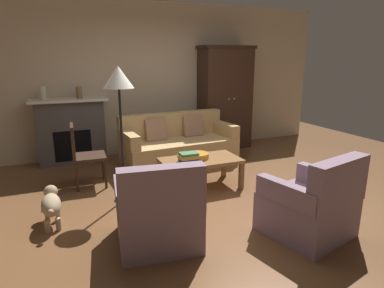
% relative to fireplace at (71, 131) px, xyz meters
% --- Properties ---
extents(ground_plane, '(9.60, 9.60, 0.00)m').
position_rel_fireplace_xyz_m(ground_plane, '(1.55, -2.30, -0.57)').
color(ground_plane, brown).
extents(back_wall, '(7.20, 0.10, 2.80)m').
position_rel_fireplace_xyz_m(back_wall, '(1.55, 0.25, 0.83)').
color(back_wall, beige).
rests_on(back_wall, ground).
extents(fireplace, '(1.26, 0.48, 1.12)m').
position_rel_fireplace_xyz_m(fireplace, '(0.00, 0.00, 0.00)').
color(fireplace, '#4C4947').
rests_on(fireplace, ground).
extents(armoire, '(1.06, 0.57, 2.02)m').
position_rel_fireplace_xyz_m(armoire, '(2.95, -0.08, 0.45)').
color(armoire, '#382319').
rests_on(armoire, ground).
extents(couch, '(1.97, 0.98, 0.86)m').
position_rel_fireplace_xyz_m(couch, '(1.67, -0.80, -0.25)').
color(couch, tan).
rests_on(couch, ground).
extents(coffee_table, '(1.10, 0.60, 0.42)m').
position_rel_fireplace_xyz_m(coffee_table, '(1.58, -1.94, -0.20)').
color(coffee_table, olive).
rests_on(coffee_table, ground).
extents(fruit_bowl, '(0.30, 0.30, 0.08)m').
position_rel_fireplace_xyz_m(fruit_bowl, '(1.57, -1.90, -0.11)').
color(fruit_bowl, orange).
rests_on(fruit_bowl, coffee_table).
extents(book_stack, '(0.26, 0.19, 0.13)m').
position_rel_fireplace_xyz_m(book_stack, '(1.38, -2.00, -0.09)').
color(book_stack, '#38569E').
rests_on(book_stack, coffee_table).
extents(mantel_vase_cream, '(0.09, 0.09, 0.22)m').
position_rel_fireplace_xyz_m(mantel_vase_cream, '(-0.38, -0.02, 0.66)').
color(mantel_vase_cream, beige).
rests_on(mantel_vase_cream, fireplace).
extents(mantel_vase_bronze, '(0.10, 0.10, 0.20)m').
position_rel_fireplace_xyz_m(mantel_vase_bronze, '(0.18, -0.02, 0.65)').
color(mantel_vase_bronze, olive).
rests_on(mantel_vase_bronze, fireplace).
extents(armchair_near_left, '(0.86, 0.86, 0.88)m').
position_rel_fireplace_xyz_m(armchair_near_left, '(0.61, -3.13, -0.25)').
color(armchair_near_left, gray).
rests_on(armchair_near_left, ground).
extents(armchair_near_right, '(0.92, 0.92, 0.88)m').
position_rel_fireplace_xyz_m(armchair_near_right, '(2.09, -3.56, -0.25)').
color(armchair_near_right, gray).
rests_on(armchair_near_right, ground).
extents(side_chair_wooden, '(0.46, 0.46, 0.90)m').
position_rel_fireplace_xyz_m(side_chair_wooden, '(0.08, -1.26, -0.06)').
color(side_chair_wooden, '#382319').
rests_on(side_chair_wooden, ground).
extents(floor_lamp, '(0.36, 0.36, 1.69)m').
position_rel_fireplace_xyz_m(floor_lamp, '(0.51, -1.96, 0.89)').
color(floor_lamp, black).
rests_on(floor_lamp, ground).
extents(dog, '(0.20, 0.57, 0.39)m').
position_rel_fireplace_xyz_m(dog, '(-0.35, -2.32, -0.32)').
color(dog, tan).
rests_on(dog, ground).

